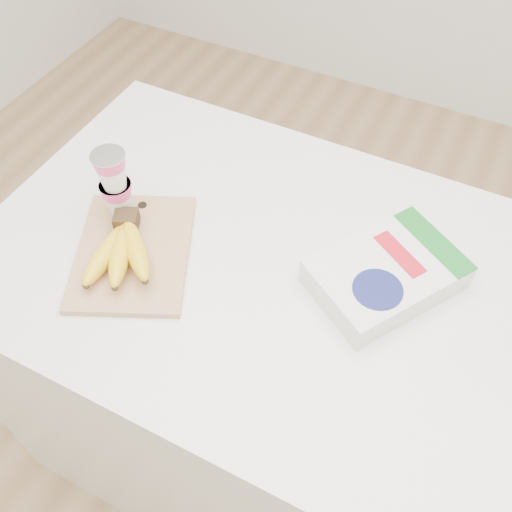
{
  "coord_description": "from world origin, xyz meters",
  "views": [
    {
      "loc": [
        0.3,
        -0.66,
        1.83
      ],
      "look_at": [
        -0.02,
        -0.03,
        0.96
      ],
      "focal_mm": 40.0,
      "sensor_mm": 36.0,
      "label": 1
    }
  ],
  "objects_px": {
    "bananas": "(121,249)",
    "yogurt_stack": "(114,183)",
    "cereal_box": "(386,274)",
    "table": "(268,370)",
    "cutting_board": "(133,252)"
  },
  "relations": [
    {
      "from": "bananas",
      "to": "yogurt_stack",
      "type": "distance_m",
      "value": 0.14
    },
    {
      "from": "bananas",
      "to": "cereal_box",
      "type": "xyz_separation_m",
      "value": [
        0.49,
        0.19,
        -0.01
      ]
    },
    {
      "from": "table",
      "to": "bananas",
      "type": "relative_size",
      "value": 5.76
    },
    {
      "from": "cutting_board",
      "to": "yogurt_stack",
      "type": "bearing_deg",
      "value": 111.4
    },
    {
      "from": "cutting_board",
      "to": "bananas",
      "type": "relative_size",
      "value": 1.46
    },
    {
      "from": "yogurt_stack",
      "to": "cereal_box",
      "type": "relative_size",
      "value": 0.49
    },
    {
      "from": "cereal_box",
      "to": "table",
      "type": "bearing_deg",
      "value": -133.78
    },
    {
      "from": "cutting_board",
      "to": "cereal_box",
      "type": "xyz_separation_m",
      "value": [
        0.48,
        0.16,
        0.02
      ]
    },
    {
      "from": "table",
      "to": "cutting_board",
      "type": "distance_m",
      "value": 0.55
    },
    {
      "from": "table",
      "to": "cereal_box",
      "type": "height_order",
      "value": "cereal_box"
    },
    {
      "from": "yogurt_stack",
      "to": "cutting_board",
      "type": "bearing_deg",
      "value": -43.79
    },
    {
      "from": "cutting_board",
      "to": "cereal_box",
      "type": "bearing_deg",
      "value": -6.49
    },
    {
      "from": "bananas",
      "to": "yogurt_stack",
      "type": "height_order",
      "value": "yogurt_stack"
    },
    {
      "from": "cutting_board",
      "to": "table",
      "type": "bearing_deg",
      "value": -2.93
    },
    {
      "from": "cutting_board",
      "to": "bananas",
      "type": "bearing_deg",
      "value": -124.78
    }
  ]
}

